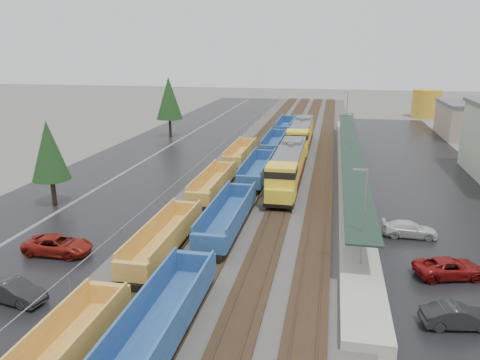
% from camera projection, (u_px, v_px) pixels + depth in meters
% --- Properties ---
extents(ballast_strip, '(20.00, 160.00, 0.08)m').
position_uv_depth(ballast_strip, '(287.00, 152.00, 74.51)').
color(ballast_strip, '#302D2B').
rests_on(ballast_strip, ground).
extents(trackbed, '(14.60, 160.00, 0.22)m').
position_uv_depth(trackbed, '(287.00, 152.00, 74.48)').
color(trackbed, black).
rests_on(trackbed, ground).
extents(west_parking_lot, '(10.00, 160.00, 0.02)m').
position_uv_depth(west_parking_lot, '(196.00, 149.00, 77.33)').
color(west_parking_lot, black).
rests_on(west_parking_lot, ground).
extents(west_road, '(9.00, 160.00, 0.02)m').
position_uv_depth(west_road, '(140.00, 146.00, 79.21)').
color(west_road, black).
rests_on(west_road, ground).
extents(east_commuter_lot, '(16.00, 100.00, 0.02)m').
position_uv_depth(east_commuter_lot, '(423.00, 175.00, 61.52)').
color(east_commuter_lot, black).
rests_on(east_commuter_lot, ground).
extents(station_platform, '(3.00, 80.00, 8.00)m').
position_uv_depth(station_platform, '(350.00, 166.00, 63.11)').
color(station_platform, '#9E9B93').
rests_on(station_platform, ground).
extents(chainlink_fence, '(0.08, 160.04, 2.02)m').
position_uv_depth(chainlink_fence, '(226.00, 142.00, 74.39)').
color(chainlink_fence, gray).
rests_on(chainlink_fence, ground).
extents(distant_hills, '(301.00, 140.00, 25.20)m').
position_uv_depth(distant_hills, '(421.00, 85.00, 208.24)').
color(distant_hills, '#4E5F4A').
rests_on(distant_hills, ground).
extents(tree_west_near, '(3.96, 3.96, 9.00)m').
position_uv_depth(tree_west_near, '(49.00, 151.00, 48.76)').
color(tree_west_near, '#332316').
rests_on(tree_west_near, ground).
extents(tree_west_far, '(4.84, 4.84, 11.00)m').
position_uv_depth(tree_west_far, '(169.00, 98.00, 86.32)').
color(tree_west_far, '#332316').
rests_on(tree_west_far, ground).
extents(locomotive_lead, '(3.14, 20.68, 4.68)m').
position_uv_depth(locomotive_lead, '(288.00, 167.00, 55.45)').
color(locomotive_lead, black).
rests_on(locomotive_lead, ground).
extents(locomotive_trail, '(3.14, 20.68, 4.68)m').
position_uv_depth(locomotive_trail, '(301.00, 136.00, 75.25)').
color(locomotive_trail, black).
rests_on(locomotive_trail, ground).
extents(well_string_yellow, '(2.65, 78.21, 2.35)m').
position_uv_depth(well_string_yellow, '(164.00, 240.00, 37.95)').
color(well_string_yellow, '#C68137').
rests_on(well_string_yellow, ground).
extents(well_string_blue, '(2.86, 101.28, 2.54)m').
position_uv_depth(well_string_blue, '(245.00, 190.00, 50.81)').
color(well_string_blue, navy).
rests_on(well_string_blue, ground).
extents(storage_tank, '(6.56, 6.56, 6.56)m').
position_uv_depth(storage_tank, '(426.00, 104.00, 111.18)').
color(storage_tank, gold).
rests_on(storage_tank, ground).
extents(parked_car_west_b, '(2.36, 4.75, 1.49)m').
position_uv_depth(parked_car_west_b, '(13.00, 291.00, 30.77)').
color(parked_car_west_b, black).
rests_on(parked_car_west_b, ground).
extents(parked_car_west_c, '(2.64, 5.58, 1.54)m').
position_uv_depth(parked_car_west_c, '(58.00, 245.00, 37.87)').
color(parked_car_west_c, maroon).
rests_on(parked_car_west_c, ground).
extents(parked_car_east_a, '(2.17, 4.45, 1.41)m').
position_uv_depth(parked_car_east_a, '(458.00, 317.00, 27.95)').
color(parked_car_east_a, black).
rests_on(parked_car_east_a, ground).
extents(parked_car_east_b, '(3.63, 5.54, 1.42)m').
position_uv_depth(parked_car_east_b, '(450.00, 268.00, 34.09)').
color(parked_car_east_b, maroon).
rests_on(parked_car_east_b, ground).
extents(parked_car_east_c, '(2.03, 4.78, 1.38)m').
position_uv_depth(parked_car_east_c, '(410.00, 229.00, 41.38)').
color(parked_car_east_c, silver).
rests_on(parked_car_east_c, ground).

